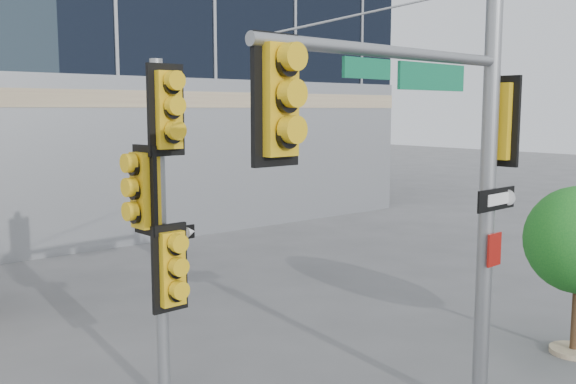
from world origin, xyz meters
TOP-DOWN VIEW (x-y plane):
  - main_signal_pole at (-0.39, -1.57)m, footprint 5.17×0.74m
  - secondary_signal_pole at (-2.94, 1.87)m, footprint 0.98×0.72m

SIDE VIEW (x-z plane):
  - secondary_signal_pole at x=-2.94m, z-range 0.49..6.10m
  - main_signal_pole at x=-0.39m, z-range 0.80..7.45m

